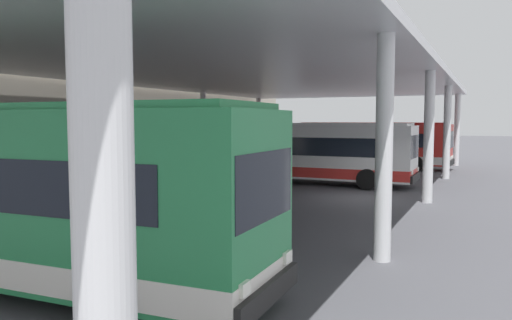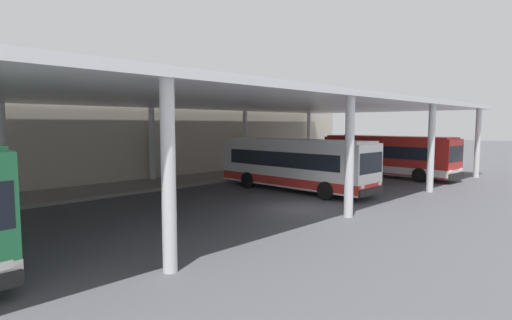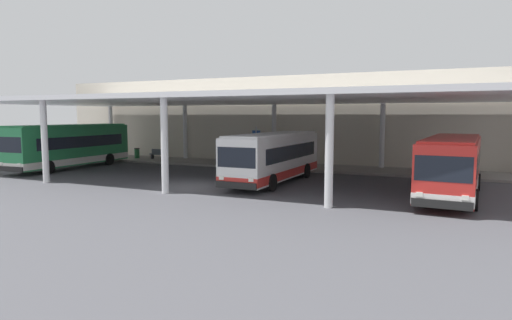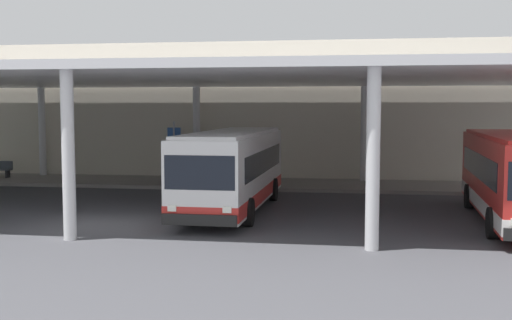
# 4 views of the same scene
# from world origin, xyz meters

# --- Properties ---
(ground_plane) EXTENTS (200.00, 200.00, 0.00)m
(ground_plane) POSITION_xyz_m (0.00, 0.00, 0.00)
(ground_plane) COLOR #47474C
(platform_kerb) EXTENTS (42.00, 4.50, 0.18)m
(platform_kerb) POSITION_xyz_m (0.00, 11.75, 0.09)
(platform_kerb) COLOR gray
(platform_kerb) RESTS_ON ground
(station_building_facade) EXTENTS (48.00, 1.60, 7.80)m
(station_building_facade) POSITION_xyz_m (0.00, 15.00, 3.90)
(station_building_facade) COLOR beige
(station_building_facade) RESTS_ON ground
(canopy_shelter) EXTENTS (40.00, 17.00, 5.55)m
(canopy_shelter) POSITION_xyz_m (0.00, 5.50, 5.29)
(canopy_shelter) COLOR silver
(canopy_shelter) RESTS_ON ground
(bus_nearest_bay) EXTENTS (3.02, 11.42, 3.57)m
(bus_nearest_bay) POSITION_xyz_m (-14.07, 4.03, 1.84)
(bus_nearest_bay) COLOR #28844C
(bus_nearest_bay) RESTS_ON ground
(bus_second_bay) EXTENTS (2.83, 10.56, 3.17)m
(bus_second_bay) POSITION_xyz_m (3.96, 3.73, 1.66)
(bus_second_bay) COLOR white
(bus_second_bay) RESTS_ON ground
(bus_middle_bay) EXTENTS (3.13, 10.65, 3.17)m
(bus_middle_bay) POSITION_xyz_m (14.42, 2.79, 1.66)
(bus_middle_bay) COLOR red
(bus_middle_bay) RESTS_ON ground
(bench_waiting) EXTENTS (1.80, 0.45, 0.92)m
(bench_waiting) POSITION_xyz_m (-11.18, 11.82, 0.66)
(bench_waiting) COLOR #4C515B
(bench_waiting) RESTS_ON platform_kerb
(trash_bin) EXTENTS (0.52, 0.52, 0.98)m
(trash_bin) POSITION_xyz_m (-13.49, 11.47, 0.68)
(trash_bin) COLOR #236638
(trash_bin) RESTS_ON platform_kerb
(banner_sign) EXTENTS (0.70, 0.12, 3.20)m
(banner_sign) POSITION_xyz_m (-0.56, 10.94, 1.98)
(banner_sign) COLOR #B2B2B7
(banner_sign) RESTS_ON platform_kerb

